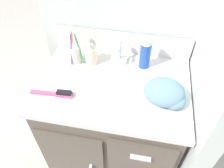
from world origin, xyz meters
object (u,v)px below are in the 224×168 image
(soap_dispenser, at_px, (91,55))
(hairbrush, at_px, (58,94))
(toothbrush_cup, at_px, (75,53))
(shaving_cream_can, at_px, (145,54))
(hand_towel, at_px, (166,93))

(soap_dispenser, height_order, hairbrush, soap_dispenser)
(toothbrush_cup, bearing_deg, soap_dispenser, 2.47)
(toothbrush_cup, distance_m, hairbrush, 0.27)
(soap_dispenser, bearing_deg, hairbrush, -110.11)
(soap_dispenser, height_order, shaving_cream_can, shaving_cream_can)
(hand_towel, bearing_deg, toothbrush_cup, 158.61)
(soap_dispenser, relative_size, shaving_cream_can, 0.78)
(shaving_cream_can, xyz_separation_m, hand_towel, (0.12, -0.23, -0.04))
(toothbrush_cup, bearing_deg, hand_towel, -21.39)
(shaving_cream_can, xyz_separation_m, hairbrush, (-0.39, -0.29, -0.07))
(soap_dispenser, distance_m, hand_towel, 0.46)
(soap_dispenser, height_order, hand_towel, soap_dispenser)
(shaving_cream_can, distance_m, hairbrush, 0.49)
(hairbrush, bearing_deg, hand_towel, 3.75)
(soap_dispenser, xyz_separation_m, shaving_cream_can, (0.29, 0.03, 0.03))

